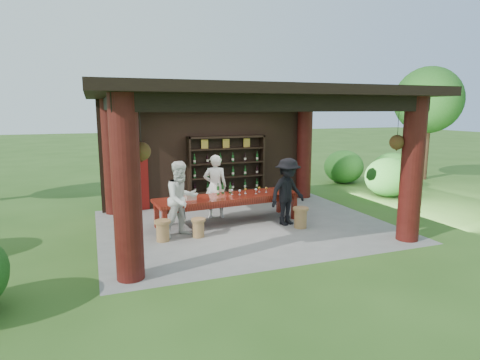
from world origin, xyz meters
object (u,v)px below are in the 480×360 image
object	(u,v)px
guest_woman	(181,199)
napkin_basket	(191,197)
stool_far_left	(163,230)
stool_near_left	(198,227)
host	(215,186)
stool_near_right	(301,217)
tasting_table	(228,200)
guest_man	(287,192)
wine_shelf	(227,170)

from	to	relation	value
guest_woman	napkin_basket	world-z (taller)	guest_woman
stool_far_left	napkin_basket	bearing A→B (deg)	42.25
stool_near_left	host	world-z (taller)	host
stool_far_left	host	size ratio (longest dim) A/B	0.28
stool_near_right	guest_woman	world-z (taller)	guest_woman
tasting_table	stool_near_left	world-z (taller)	tasting_table
stool_near_right	guest_woman	bearing A→B (deg)	172.30
stool_far_left	guest_man	xyz separation A→B (m)	(3.33, 0.23, 0.62)
tasting_table	napkin_basket	bearing A→B (deg)	-173.67
guest_man	guest_woman	bearing A→B (deg)	160.81
stool_near_left	stool_near_right	xyz separation A→B (m)	(2.66, -0.17, 0.04)
stool_near_left	stool_near_right	world-z (taller)	stool_near_right
guest_woman	guest_man	size ratio (longest dim) A/B	1.03
wine_shelf	host	xyz separation A→B (m)	(-0.82, -1.42, -0.21)
stool_near_right	guest_woman	xyz separation A→B (m)	(-3.00, 0.41, 0.63)
host	guest_woman	size ratio (longest dim) A/B	0.98
napkin_basket	stool_near_right	bearing A→B (deg)	-19.67
tasting_table	stool_near_right	size ratio (longest dim) A/B	7.44
guest_man	napkin_basket	xyz separation A→B (m)	(-2.47, 0.55, -0.07)
stool_near_left	guest_man	size ratio (longest dim) A/B	0.26
tasting_table	guest_man	bearing A→B (deg)	-25.08
host	stool_near_right	bearing A→B (deg)	151.67
wine_shelf	stool_near_right	size ratio (longest dim) A/B	4.66
tasting_table	guest_man	world-z (taller)	guest_man
tasting_table	host	xyz separation A→B (m)	(-0.15, 0.65, 0.25)
wine_shelf	tasting_table	bearing A→B (deg)	-107.73
wine_shelf	stool_far_left	bearing A→B (deg)	-130.81
guest_woman	wine_shelf	bearing A→B (deg)	32.37
guest_woman	napkin_basket	xyz separation A→B (m)	(0.35, 0.54, -0.09)
stool_near_left	guest_woman	distance (m)	0.79
napkin_basket	wine_shelf	bearing A→B (deg)	52.10
host	napkin_basket	xyz separation A→B (m)	(-0.89, -0.76, -0.07)
host	napkin_basket	bearing A→B (deg)	56.49
stool_near_right	stool_far_left	xyz separation A→B (m)	(-3.51, 0.17, -0.02)
stool_near_right	host	bearing A→B (deg)	135.92
wine_shelf	host	world-z (taller)	wine_shelf
stool_far_left	guest_man	world-z (taller)	guest_man
wine_shelf	guest_woman	xyz separation A→B (m)	(-2.05, -2.73, -0.19)
stool_far_left	guest_woman	xyz separation A→B (m)	(0.51, 0.24, 0.65)
napkin_basket	guest_woman	bearing A→B (deg)	-122.78
stool_far_left	host	distance (m)	2.41
stool_near_right	napkin_basket	size ratio (longest dim) A/B	2.06
napkin_basket	guest_man	bearing A→B (deg)	-12.63
tasting_table	napkin_basket	size ratio (longest dim) A/B	15.30
stool_near_left	stool_far_left	bearing A→B (deg)	-179.82
guest_woman	host	bearing A→B (deg)	25.89
wine_shelf	tasting_table	distance (m)	2.22
stool_near_right	napkin_basket	bearing A→B (deg)	160.33
wine_shelf	tasting_table	world-z (taller)	wine_shelf
tasting_table	host	size ratio (longest dim) A/B	2.23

